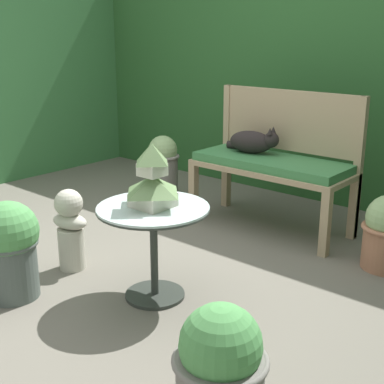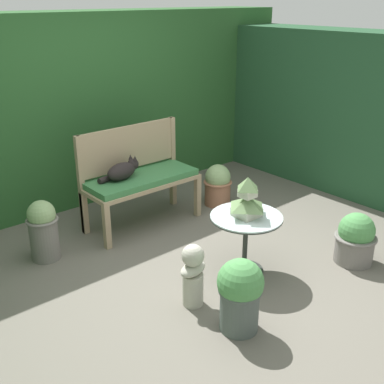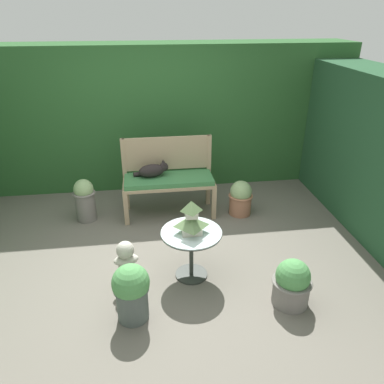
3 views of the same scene
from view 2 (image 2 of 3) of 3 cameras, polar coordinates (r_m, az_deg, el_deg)
name	(u,v)px [view 2 (image 2 of 3)]	position (r m, az deg, el deg)	size (l,w,h in m)	color
ground	(188,268)	(4.49, -0.43, -8.95)	(30.00, 30.00, 0.00)	#666056
foliage_hedge_back	(62,110)	(5.91, -15.18, 9.39)	(6.40, 0.78, 2.17)	#285628
foliage_hedge_right	(357,114)	(6.30, 19.02, 8.70)	(0.70, 3.50, 1.95)	#234C2D
garden_bench	(142,183)	(5.13, -5.91, 1.09)	(1.24, 0.50, 0.56)	tan
bench_backrest	(129,154)	(5.22, -7.49, 4.51)	(1.24, 0.06, 1.05)	tan
cat	(122,171)	(5.01, -8.26, 2.53)	(0.48, 0.24, 0.22)	black
patio_table	(246,228)	(4.25, 6.40, -4.28)	(0.64, 0.64, 0.55)	#2D332D
pagoda_birdhouse	(247,200)	(4.14, 6.56, -0.92)	(0.27, 0.27, 0.36)	beige
garden_bust	(193,274)	(3.87, 0.11, -9.65)	(0.28, 0.19, 0.54)	#B7B2A3
potted_plant_bench_left	(240,293)	(3.60, 5.71, -11.85)	(0.35, 0.35, 0.58)	#4C5651
potted_plant_hedge_corner	(43,229)	(4.70, -17.23, -4.22)	(0.30, 0.30, 0.59)	slate
potted_plant_path_edge	(355,239)	(4.73, 18.81, -5.30)	(0.39, 0.39, 0.49)	slate
potted_plant_patio_mid	(218,185)	(5.70, 3.06, 0.87)	(0.34, 0.34, 0.49)	#9E664C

